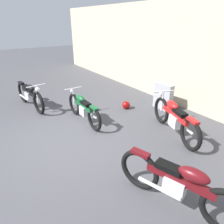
# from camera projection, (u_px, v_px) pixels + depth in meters

# --- Properties ---
(ground_plane) EXTENTS (40.00, 40.00, 0.00)m
(ground_plane) POSITION_uv_depth(u_px,v_px,m) (65.00, 140.00, 5.27)
(ground_plane) COLOR #47474C
(building_wall) EXTENTS (18.00, 0.30, 3.47)m
(building_wall) POSITION_uv_depth(u_px,v_px,m) (186.00, 56.00, 6.79)
(building_wall) COLOR beige
(building_wall) RESTS_ON ground_plane
(stone_marker) EXTENTS (0.69, 0.23, 0.89)m
(stone_marker) POSITION_uv_depth(u_px,v_px,m) (163.00, 97.00, 6.94)
(stone_marker) COLOR #9E9EA3
(stone_marker) RESTS_ON ground_plane
(helmet) EXTENTS (0.27, 0.27, 0.27)m
(helmet) POSITION_uv_depth(u_px,v_px,m) (126.00, 105.00, 7.06)
(helmet) COLOR maroon
(helmet) RESTS_ON ground_plane
(motorcycle_red) EXTENTS (2.13, 0.93, 1.00)m
(motorcycle_red) POSITION_uv_depth(u_px,v_px,m) (174.00, 118.00, 5.36)
(motorcycle_red) COLOR black
(motorcycle_red) RESTS_ON ground_plane
(motorcycle_black) EXTENTS (2.16, 0.64, 0.97)m
(motorcycle_black) POSITION_uv_depth(u_px,v_px,m) (30.00, 95.00, 7.02)
(motorcycle_black) COLOR black
(motorcycle_black) RESTS_ON ground_plane
(motorcycle_green) EXTENTS (1.99, 0.56, 0.89)m
(motorcycle_green) POSITION_uv_depth(u_px,v_px,m) (83.00, 108.00, 6.06)
(motorcycle_green) COLOR black
(motorcycle_green) RESTS_ON ground_plane
(motorcycle_maroon) EXTENTS (2.13, 0.89, 0.99)m
(motorcycle_maroon) POSITION_uv_depth(u_px,v_px,m) (180.00, 185.00, 3.18)
(motorcycle_maroon) COLOR black
(motorcycle_maroon) RESTS_ON ground_plane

